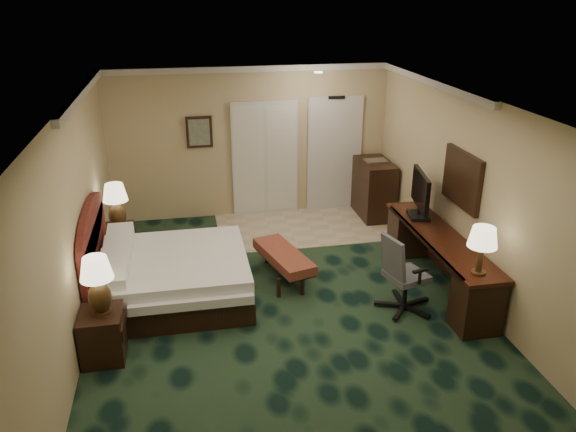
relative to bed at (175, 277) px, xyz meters
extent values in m
cube|color=black|center=(1.43, -0.88, -0.31)|extent=(5.00, 7.50, 0.00)
cube|color=white|center=(1.43, -0.88, 2.39)|extent=(5.00, 7.50, 0.00)
cube|color=tan|center=(1.43, 2.87, 1.04)|extent=(5.00, 0.00, 2.70)
cube|color=tan|center=(-1.07, -0.88, 1.04)|extent=(0.00, 7.50, 2.70)
cube|color=tan|center=(3.93, -0.88, 1.04)|extent=(0.00, 7.50, 2.70)
cube|color=beige|center=(2.33, 2.02, -0.30)|extent=(3.20, 1.70, 0.01)
cube|color=silver|center=(2.98, 2.84, 0.74)|extent=(1.02, 0.06, 2.18)
cube|color=silver|center=(1.68, 2.83, 0.74)|extent=(1.20, 0.06, 2.10)
cube|color=#466051|center=(0.53, 2.83, 1.29)|extent=(0.45, 0.06, 0.55)
cube|color=white|center=(3.89, -0.28, 1.24)|extent=(0.05, 0.95, 0.75)
cube|color=white|center=(0.00, 0.00, 0.00)|extent=(1.94, 1.80, 0.62)
cube|color=black|center=(-0.82, -1.20, -0.02)|extent=(0.47, 0.53, 0.58)
cube|color=black|center=(-0.83, 1.30, -0.03)|extent=(0.45, 0.51, 0.56)
cube|color=brown|center=(1.54, 0.27, -0.10)|extent=(0.75, 1.31, 0.42)
cube|color=black|center=(3.62, -0.39, 0.08)|extent=(0.58, 2.69, 0.78)
cube|color=black|center=(3.59, 0.33, 0.81)|extent=(0.24, 0.88, 0.69)
cube|color=black|center=(3.60, 2.32, 0.21)|extent=(0.55, 0.99, 1.04)
camera|label=1|loc=(0.22, -6.86, 3.65)|focal=35.00mm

